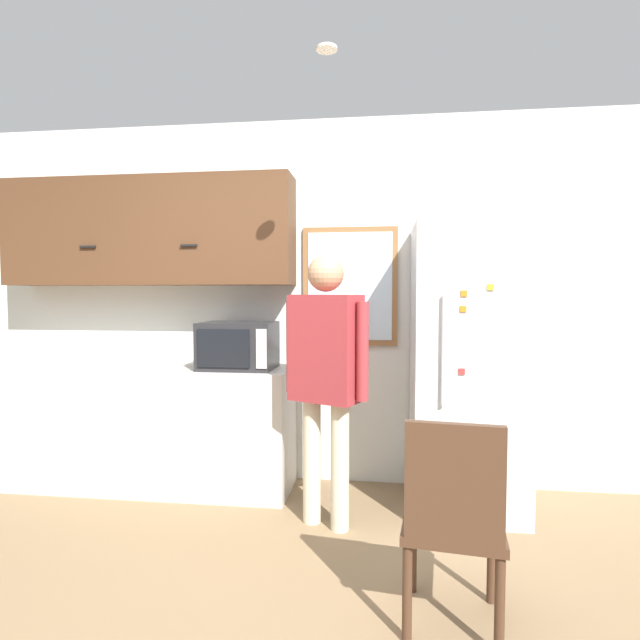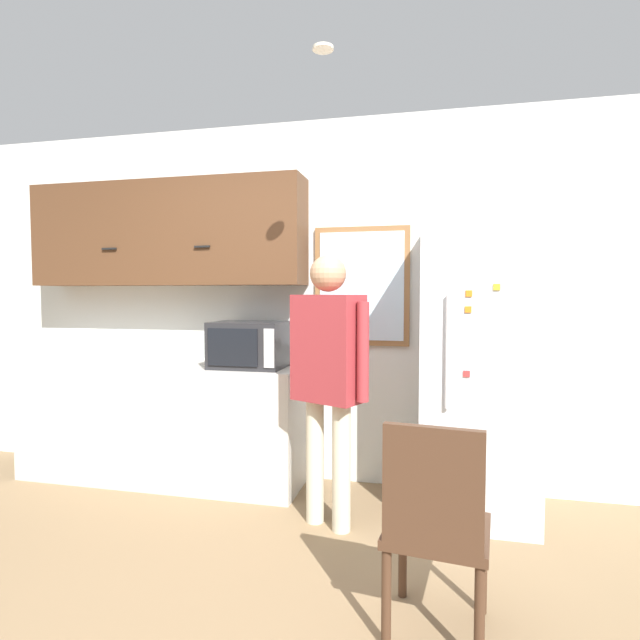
% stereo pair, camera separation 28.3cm
% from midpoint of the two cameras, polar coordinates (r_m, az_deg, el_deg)
% --- Properties ---
extents(back_wall, '(6.00, 0.06, 2.70)m').
position_cam_midpoint_polar(back_wall, '(3.78, -4.30, 2.03)').
color(back_wall, silver).
rests_on(back_wall, ground_plane).
extents(counter, '(2.17, 0.55, 0.89)m').
position_cam_midpoint_polar(counter, '(4.00, -21.35, -11.24)').
color(counter, '#BCB7AD').
rests_on(counter, ground_plane).
extents(upper_cabinets, '(2.17, 0.34, 0.78)m').
position_cam_midpoint_polar(upper_cabinets, '(4.01, -20.96, 9.35)').
color(upper_cabinets, '#51331E').
extents(microwave, '(0.51, 0.40, 0.33)m').
position_cam_midpoint_polar(microwave, '(3.58, -11.58, -2.88)').
color(microwave, '#232326').
rests_on(microwave, counter).
extents(person, '(0.52, 0.37, 1.65)m').
position_cam_midpoint_polar(person, '(3.00, -2.06, -4.98)').
color(person, beige).
rests_on(person, ground_plane).
extents(refrigerator, '(0.70, 0.72, 1.87)m').
position_cam_midpoint_polar(refrigerator, '(3.38, 14.12, -5.27)').
color(refrigerator, silver).
rests_on(refrigerator, ground_plane).
extents(chair, '(0.46, 0.46, 0.91)m').
position_cam_midpoint_polar(chair, '(2.24, 11.27, -21.17)').
color(chair, '#472D1E').
rests_on(chair, ground_plane).
extents(window, '(0.70, 0.05, 0.87)m').
position_cam_midpoint_polar(window, '(3.68, 1.25, 3.87)').
color(window, olive).
extents(ceiling_light, '(0.11, 0.11, 0.01)m').
position_cam_midpoint_polar(ceiling_light, '(2.92, -2.38, 28.63)').
color(ceiling_light, white).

